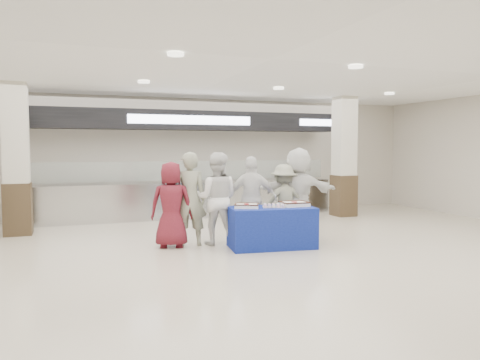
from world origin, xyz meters
name	(u,v)px	position (x,y,z in m)	size (l,w,h in m)	color
ground	(271,265)	(0.00, 0.00, 0.00)	(14.00, 14.00, 0.00)	beige
serving_line	(189,174)	(0.00, 5.40, 1.16)	(8.70, 0.85, 2.80)	#B4B7BB
column_left	(16,163)	(-4.00, 4.20, 1.53)	(0.55, 0.55, 3.20)	#352718
column_right	(344,159)	(4.00, 4.20, 1.53)	(0.55, 0.55, 3.20)	#352718
display_table	(272,227)	(0.53, 1.17, 0.38)	(1.55, 0.78, 0.75)	navy
sheet_cake_left	(247,205)	(0.06, 1.23, 0.80)	(0.52, 0.47, 0.09)	white
sheet_cake_right	(294,204)	(0.98, 1.16, 0.80)	(0.49, 0.39, 0.10)	white
cupcake_tray	(274,206)	(0.55, 1.13, 0.78)	(0.48, 0.42, 0.07)	#BABABF
civilian_maroon	(171,205)	(-1.20, 1.83, 0.80)	(0.78, 0.51, 1.59)	maroon
soldier_a	(189,199)	(-0.85, 1.88, 0.88)	(0.64, 0.42, 1.77)	gray
chef_tall	(217,199)	(-0.34, 1.81, 0.88)	(0.85, 0.66, 1.75)	white
chef_short	(252,199)	(0.39, 1.81, 0.84)	(0.98, 0.41, 1.68)	white
soldier_b	(284,202)	(1.11, 1.87, 0.75)	(0.97, 0.56, 1.51)	gray
civilian_white	(298,193)	(1.44, 1.89, 0.92)	(1.71, 0.55, 1.85)	white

